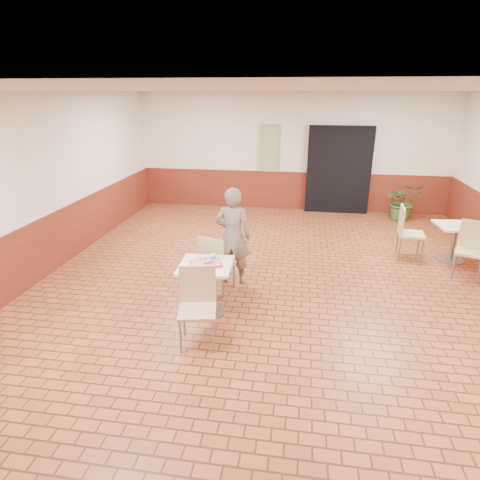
# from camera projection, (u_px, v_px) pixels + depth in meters

# --- Properties ---
(room_shell) EXTENTS (8.01, 10.01, 3.01)m
(room_shell) POSITION_uv_depth(u_px,v_px,m) (281.00, 202.00, 5.74)
(room_shell) COLOR brown
(room_shell) RESTS_ON ground
(wainscot_band) EXTENTS (8.00, 10.00, 1.00)m
(wainscot_band) POSITION_uv_depth(u_px,v_px,m) (278.00, 266.00, 6.09)
(wainscot_band) COLOR #602012
(wainscot_band) RESTS_ON ground
(corridor_doorway) EXTENTS (1.60, 0.22, 2.20)m
(corridor_doorway) POSITION_uv_depth(u_px,v_px,m) (339.00, 170.00, 10.23)
(corridor_doorway) COLOR black
(corridor_doorway) RESTS_ON ground
(promo_poster) EXTENTS (0.50, 0.03, 1.20)m
(promo_poster) POSITION_uv_depth(u_px,v_px,m) (269.00, 148.00, 10.37)
(promo_poster) COLOR gray
(promo_poster) RESTS_ON wainscot_band
(main_table) EXTENTS (0.72, 0.72, 0.76)m
(main_table) POSITION_uv_depth(u_px,v_px,m) (206.00, 280.00, 5.59)
(main_table) COLOR beige
(main_table) RESTS_ON ground
(chair_main_front) EXTENTS (0.52, 0.52, 0.98)m
(chair_main_front) POSITION_uv_depth(u_px,v_px,m) (198.00, 302.00, 4.94)
(chair_main_front) COLOR tan
(chair_main_front) RESTS_ON ground
(chair_main_back) EXTENTS (0.55, 0.55, 0.95)m
(chair_main_back) POSITION_uv_depth(u_px,v_px,m) (215.00, 262.00, 6.15)
(chair_main_back) COLOR tan
(chair_main_back) RESTS_ON ground
(customer) EXTENTS (0.61, 0.42, 1.60)m
(customer) POSITION_uv_depth(u_px,v_px,m) (233.00, 236.00, 6.44)
(customer) COLOR #706357
(customer) RESTS_ON ground
(serving_tray) EXTENTS (0.41, 0.32, 0.03)m
(serving_tray) POSITION_uv_depth(u_px,v_px,m) (206.00, 263.00, 5.50)
(serving_tray) COLOR red
(serving_tray) RESTS_ON main_table
(ring_donut) EXTENTS (0.09, 0.09, 0.03)m
(ring_donut) POSITION_uv_depth(u_px,v_px,m) (203.00, 258.00, 5.59)
(ring_donut) COLOR #D88B4F
(ring_donut) RESTS_ON serving_tray
(long_john_donut) EXTENTS (0.15, 0.11, 0.04)m
(long_john_donut) POSITION_uv_depth(u_px,v_px,m) (208.00, 262.00, 5.46)
(long_john_donut) COLOR #C36F39
(long_john_donut) RESTS_ON serving_tray
(paper_cup) EXTENTS (0.08, 0.08, 0.10)m
(paper_cup) POSITION_uv_depth(u_px,v_px,m) (213.00, 257.00, 5.53)
(paper_cup) COLOR silver
(paper_cup) RESTS_ON serving_tray
(second_table) EXTENTS (0.66, 0.66, 0.70)m
(second_table) POSITION_uv_depth(u_px,v_px,m) (454.00, 237.00, 7.38)
(second_table) COLOR beige
(second_table) RESTS_ON ground
(chair_second_left) EXTENTS (0.49, 0.49, 0.98)m
(chair_second_left) POSITION_uv_depth(u_px,v_px,m) (407.00, 230.00, 7.52)
(chair_second_left) COLOR #D8C982
(chair_second_left) RESTS_ON ground
(chair_second_front) EXTENTS (0.57, 0.57, 0.95)m
(chair_second_front) POSITION_uv_depth(u_px,v_px,m) (471.00, 246.00, 6.77)
(chair_second_front) COLOR #D3C27F
(chair_second_front) RESTS_ON ground
(potted_plant) EXTENTS (0.85, 0.74, 0.92)m
(potted_plant) POSITION_uv_depth(u_px,v_px,m) (403.00, 202.00, 9.78)
(potted_plant) COLOR #325D25
(potted_plant) RESTS_ON ground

